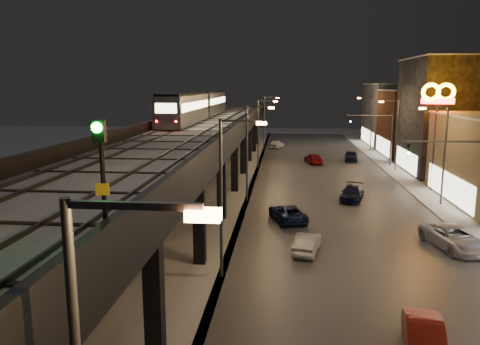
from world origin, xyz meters
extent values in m
cube|color=#46474D|center=(7.50, 35.00, 0.03)|extent=(17.00, 120.00, 0.06)
cube|color=#9FA1A8|center=(17.50, 35.00, 0.07)|extent=(4.00, 120.00, 0.14)
cube|color=#9FA1A8|center=(-6.00, 35.00, 0.03)|extent=(11.00, 120.00, 0.06)
cube|color=black|center=(-6.00, 32.00, 5.80)|extent=(9.00, 100.00, 1.00)
cube|color=black|center=(-2.30, 5.00, 2.65)|extent=(0.70, 0.70, 5.30)
cube|color=black|center=(-6.00, 5.00, 5.15)|extent=(8.00, 0.60, 0.50)
cube|color=black|center=(-9.70, 15.00, 2.65)|extent=(0.70, 0.70, 5.30)
cube|color=black|center=(-2.30, 15.00, 2.65)|extent=(0.70, 0.70, 5.30)
cube|color=black|center=(-6.00, 15.00, 5.15)|extent=(8.00, 0.60, 0.50)
cube|color=black|center=(-9.70, 25.00, 2.65)|extent=(0.70, 0.70, 5.30)
cube|color=black|center=(-2.30, 25.00, 2.65)|extent=(0.70, 0.70, 5.30)
cube|color=black|center=(-6.00, 25.00, 5.15)|extent=(8.00, 0.60, 0.50)
cube|color=black|center=(-9.70, 35.00, 2.65)|extent=(0.70, 0.70, 5.30)
cube|color=black|center=(-2.30, 35.00, 2.65)|extent=(0.70, 0.70, 5.30)
cube|color=black|center=(-6.00, 35.00, 5.15)|extent=(8.00, 0.60, 0.50)
cube|color=black|center=(-9.70, 45.00, 2.65)|extent=(0.70, 0.70, 5.30)
cube|color=black|center=(-2.30, 45.00, 2.65)|extent=(0.70, 0.70, 5.30)
cube|color=black|center=(-6.00, 45.00, 5.15)|extent=(8.00, 0.60, 0.50)
cube|color=black|center=(-9.70, 55.00, 2.65)|extent=(0.70, 0.70, 5.30)
cube|color=black|center=(-2.30, 55.00, 2.65)|extent=(0.70, 0.70, 5.30)
cube|color=black|center=(-6.00, 55.00, 5.15)|extent=(8.00, 0.60, 0.50)
cube|color=black|center=(-9.70, 65.00, 2.65)|extent=(0.70, 0.70, 5.30)
cube|color=black|center=(-2.30, 65.00, 2.65)|extent=(0.70, 0.70, 5.30)
cube|color=black|center=(-6.00, 65.00, 5.15)|extent=(8.00, 0.60, 0.50)
cube|color=black|center=(-9.70, 75.00, 2.65)|extent=(0.70, 0.70, 5.30)
cube|color=black|center=(-2.30, 75.00, 2.65)|extent=(0.70, 0.70, 5.30)
cube|color=black|center=(-6.00, 75.00, 5.15)|extent=(8.00, 0.60, 0.50)
cube|color=#B2B7C1|center=(-6.00, 32.00, 6.38)|extent=(8.40, 100.00, 0.16)
cube|color=#332D28|center=(-9.22, 32.00, 6.54)|extent=(0.08, 98.00, 0.16)
cube|color=#332D28|center=(-7.78, 32.00, 6.54)|extent=(0.08, 98.00, 0.16)
cube|color=#332D28|center=(-4.72, 32.00, 6.54)|extent=(0.08, 98.00, 0.16)
cube|color=#332D28|center=(-3.28, 32.00, 6.54)|extent=(0.08, 98.00, 0.16)
cube|color=black|center=(-6.00, 2.00, 6.49)|extent=(7.80, 0.24, 0.06)
cube|color=black|center=(-6.00, 18.00, 6.49)|extent=(7.80, 0.24, 0.06)
cube|color=black|center=(-6.00, 34.00, 6.49)|extent=(7.80, 0.24, 0.06)
cube|color=black|center=(-6.00, 50.00, 6.49)|extent=(7.80, 0.24, 0.06)
cube|color=black|center=(-6.00, 66.00, 6.49)|extent=(7.80, 0.24, 0.06)
cube|color=black|center=(-1.65, 32.00, 6.85)|extent=(0.30, 100.00, 1.10)
cube|color=black|center=(-10.35, 32.00, 6.85)|extent=(0.30, 100.00, 1.10)
cube|color=beige|center=(17.95, 32.00, 1.60)|extent=(0.10, 12.00, 2.40)
cube|color=black|center=(24.00, 48.00, 7.00)|extent=(12.00, 13.00, 14.00)
cube|color=beige|center=(17.95, 48.00, 1.60)|extent=(0.10, 10.40, 2.40)
cube|color=#B2B7C1|center=(24.00, 48.00, 14.08)|extent=(12.20, 13.20, 0.16)
cube|color=#522A18|center=(24.00, 62.00, 5.00)|extent=(12.00, 12.00, 10.00)
cube|color=beige|center=(17.95, 62.00, 1.60)|extent=(0.10, 9.60, 2.40)
cube|color=#B2B7C1|center=(24.00, 62.00, 10.08)|extent=(12.20, 12.20, 0.16)
cube|color=#46464C|center=(24.00, 76.00, 5.50)|extent=(12.00, 16.00, 11.00)
cube|color=beige|center=(17.95, 76.00, 1.60)|extent=(0.10, 12.80, 2.40)
cube|color=#B2B7C1|center=(24.00, 76.00, 11.08)|extent=(12.20, 16.20, 0.16)
cube|color=#38383A|center=(0.40, -5.00, 8.90)|extent=(2.20, 0.12, 0.12)
cube|color=#FF8B48|center=(1.50, -5.00, 8.78)|extent=(0.55, 0.28, 0.18)
cylinder|color=#38383A|center=(-0.70, 13.00, 4.50)|extent=(0.18, 0.18, 9.00)
cube|color=#38383A|center=(0.40, 13.00, 8.90)|extent=(2.20, 0.12, 0.12)
cube|color=#FF8B48|center=(1.50, 13.00, 8.78)|extent=(0.55, 0.28, 0.18)
cylinder|color=#38383A|center=(-0.70, 31.00, 4.50)|extent=(0.18, 0.18, 9.00)
cube|color=#38383A|center=(0.40, 31.00, 8.90)|extent=(2.20, 0.12, 0.12)
cube|color=#FF8B48|center=(1.50, 31.00, 8.78)|extent=(0.55, 0.28, 0.18)
cylinder|color=#38383A|center=(17.00, 31.00, 4.50)|extent=(0.18, 0.18, 9.00)
cube|color=#38383A|center=(15.90, 31.00, 8.90)|extent=(2.20, 0.12, 0.12)
cube|color=#FF8B48|center=(14.80, 31.00, 8.78)|extent=(0.55, 0.28, 0.18)
cylinder|color=#38383A|center=(-0.70, 49.00, 4.50)|extent=(0.18, 0.18, 9.00)
cube|color=#38383A|center=(0.40, 49.00, 8.90)|extent=(2.20, 0.12, 0.12)
cube|color=#FF8B48|center=(1.50, 49.00, 8.78)|extent=(0.55, 0.28, 0.18)
cylinder|color=#38383A|center=(17.00, 49.00, 4.50)|extent=(0.18, 0.18, 9.00)
cube|color=#38383A|center=(15.90, 49.00, 8.90)|extent=(2.20, 0.12, 0.12)
cube|color=#FF8B48|center=(14.80, 49.00, 8.78)|extent=(0.55, 0.28, 0.18)
cylinder|color=#38383A|center=(-0.70, 67.00, 4.50)|extent=(0.18, 0.18, 9.00)
cube|color=#38383A|center=(0.40, 67.00, 8.90)|extent=(2.20, 0.12, 0.12)
cube|color=#FF8B48|center=(1.50, 67.00, 8.78)|extent=(0.55, 0.28, 0.18)
cylinder|color=#38383A|center=(17.00, 67.00, 4.50)|extent=(0.18, 0.18, 9.00)
cube|color=#38383A|center=(15.90, 67.00, 8.90)|extent=(2.20, 0.12, 0.12)
cube|color=#FF8B48|center=(14.80, 67.00, 8.78)|extent=(0.55, 0.28, 0.18)
cube|color=#38383A|center=(14.00, 22.00, 6.90)|extent=(6.00, 0.12, 0.12)
imported|color=black|center=(11.50, 22.00, 6.40)|extent=(0.20, 0.16, 1.00)
sphere|color=#0CFF26|center=(11.50, 21.85, 6.15)|extent=(0.18, 0.18, 0.18)
cylinder|color=#38383A|center=(17.00, 52.00, 3.50)|extent=(0.20, 0.20, 7.00)
cube|color=#38383A|center=(14.00, 52.00, 6.90)|extent=(6.00, 0.12, 0.12)
imported|color=black|center=(11.50, 52.00, 6.40)|extent=(0.20, 0.16, 1.00)
sphere|color=#0CFF26|center=(11.50, 51.85, 6.15)|extent=(0.18, 0.18, 0.18)
cube|color=gray|center=(-8.50, 40.13, 8.18)|extent=(2.75, 16.58, 3.13)
cube|color=black|center=(-8.50, 40.13, 9.86)|extent=(2.46, 16.11, 0.24)
cube|color=#FFECA9|center=(-9.88, 40.13, 8.61)|extent=(0.05, 15.16, 0.85)
cube|color=#FFECA9|center=(-7.12, 40.13, 8.61)|extent=(0.05, 15.16, 0.85)
cube|color=gray|center=(-8.50, 57.61, 8.18)|extent=(2.75, 16.58, 3.13)
cube|color=black|center=(-8.50, 57.61, 9.86)|extent=(2.46, 16.11, 0.24)
cube|color=#FFECA9|center=(-9.88, 57.61, 8.61)|extent=(0.05, 15.16, 0.85)
cube|color=#FFECA9|center=(-7.12, 57.61, 8.61)|extent=(0.05, 15.16, 0.85)
cube|color=#FFECA9|center=(-8.50, 31.83, 8.66)|extent=(2.08, 0.05, 0.95)
sphere|color=#FF0C0C|center=(-9.45, 31.81, 7.43)|extent=(0.19, 0.19, 0.19)
sphere|color=#FF0C0C|center=(-7.55, 31.81, 7.43)|extent=(0.19, 0.19, 0.19)
cylinder|color=black|center=(-2.10, 0.02, 8.23)|extent=(0.13, 0.13, 3.22)
cube|color=black|center=(-2.10, -0.10, 9.57)|extent=(0.34, 0.19, 0.59)
sphere|color=#0CFF26|center=(-2.10, -0.22, 9.68)|extent=(0.28, 0.28, 0.28)
cube|color=yellow|center=(-2.10, -0.08, 8.02)|extent=(0.38, 0.04, 0.32)
imported|color=gray|center=(4.31, 17.45, 0.64)|extent=(2.13, 4.08, 1.28)
imported|color=#11183D|center=(3.07, 24.58, 0.67)|extent=(3.50, 5.22, 1.33)
imported|color=maroon|center=(6.87, 53.52, 0.68)|extent=(2.71, 4.96, 1.36)
imported|color=silver|center=(1.45, 69.23, 0.71)|extent=(3.00, 4.51, 1.43)
imported|color=maroon|center=(8.47, 6.04, 0.69)|extent=(2.09, 4.36, 1.38)
imported|color=silver|center=(14.06, 19.04, 0.75)|extent=(3.75, 5.84, 1.50)
imported|color=black|center=(9.22, 32.19, 0.68)|extent=(3.02, 5.04, 1.37)
imported|color=black|center=(12.37, 56.16, 0.76)|extent=(2.27, 4.61, 1.51)
cylinder|color=#38383A|center=(18.00, 37.25, 4.46)|extent=(0.24, 0.24, 8.91)
cube|color=#FF0C0C|center=(18.00, 37.25, 9.25)|extent=(3.12, 0.25, 0.56)
torus|color=#FFA700|center=(17.28, 37.25, 10.14)|extent=(1.84, 0.69, 1.80)
torus|color=#FFA700|center=(18.72, 37.25, 10.14)|extent=(1.84, 0.69, 1.80)
camera|label=1|loc=(2.72, -11.86, 10.73)|focal=35.00mm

